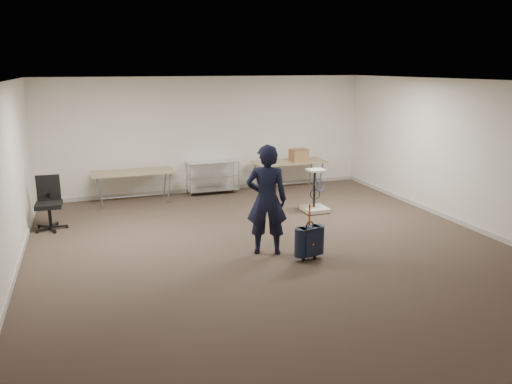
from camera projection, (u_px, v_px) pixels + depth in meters
name	position (u px, v px, depth m)	size (l,w,h in m)	color
ground	(274.00, 252.00, 8.38)	(9.00, 9.00, 0.00)	#423328
room_shell	(249.00, 225.00, 9.64)	(8.00, 9.00, 9.00)	white
folding_table_left	(133.00, 174.00, 11.24)	(1.80, 0.75, 0.73)	#99845D
folding_table_right	(289.00, 163.00, 12.44)	(1.80, 0.75, 0.73)	#99845D
wire_shelf	(212.00, 176.00, 12.12)	(1.22, 0.47, 0.80)	silver
person	(267.00, 200.00, 8.11)	(0.67, 0.44, 1.83)	black
suitcase	(309.00, 241.00, 7.96)	(0.37, 0.25, 0.93)	black
office_chair	(50.00, 213.00, 9.50)	(0.62, 0.62, 1.01)	black
equipment_cart	(315.00, 201.00, 10.62)	(0.51, 0.51, 0.93)	beige
cardboard_box	(299.00, 155.00, 12.38)	(0.41, 0.31, 0.31)	brown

